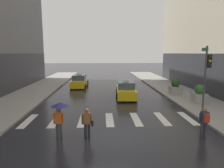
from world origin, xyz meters
TOP-DOWN VIEW (x-y plane):
  - ground_plane at (0.00, 0.00)m, footprint 160.00×160.00m
  - crosswalk_markings at (-0.00, 3.00)m, footprint 11.30×2.80m
  - traffic_light_pole at (7.08, 4.05)m, footprint 0.44×0.84m
  - taxi_lead at (1.90, 9.60)m, footprint 2.10×4.62m
  - taxi_second at (-3.45, 16.10)m, footprint 2.08×4.61m
  - pedestrian_with_umbrella at (-2.69, 0.20)m, footprint 0.96×0.96m
  - pedestrian_with_backpack at (4.85, -0.13)m, footprint 0.55×0.43m
  - pedestrian_with_handbag at (-1.28, 0.07)m, footprint 0.60×0.24m
  - planter_near_corner at (8.01, 6.65)m, footprint 1.10×1.10m
  - planter_mid_block at (7.26, 10.35)m, footprint 1.10×1.10m

SIDE VIEW (x-z plane):
  - ground_plane at x=0.00m, z-range 0.00..0.00m
  - crosswalk_markings at x=0.00m, z-range 0.00..0.01m
  - taxi_lead at x=1.90m, z-range -0.18..1.63m
  - taxi_second at x=-3.45m, z-range -0.18..1.63m
  - planter_near_corner at x=8.01m, z-range 0.07..1.67m
  - planter_mid_block at x=7.26m, z-range 0.07..1.67m
  - pedestrian_with_handbag at x=-1.28m, z-range 0.11..1.76m
  - pedestrian_with_backpack at x=4.85m, z-range 0.15..1.80m
  - pedestrian_with_umbrella at x=-2.69m, z-range 0.55..2.49m
  - traffic_light_pole at x=7.08m, z-range 0.86..5.66m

